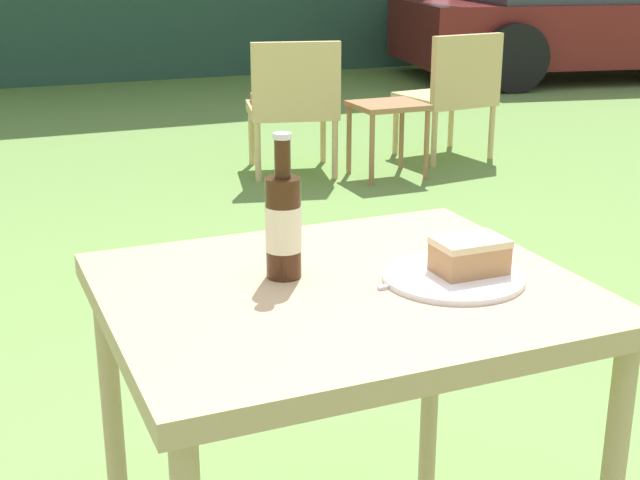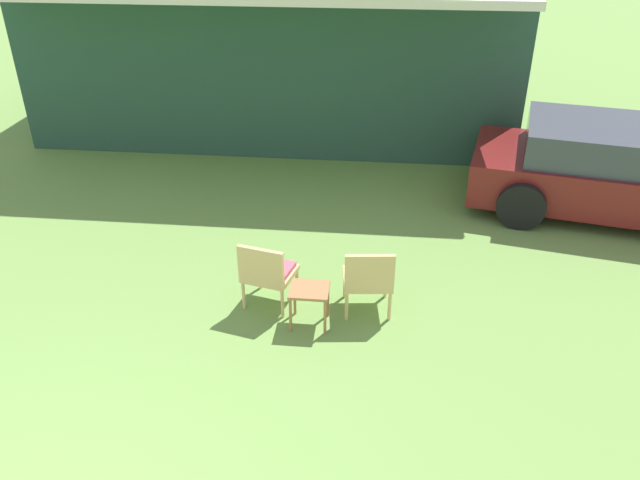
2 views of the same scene
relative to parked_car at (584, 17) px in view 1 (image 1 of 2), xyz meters
The scene contains 8 objects.
parked_car is the anchor object (origin of this frame).
wicker_chair_cushioned 5.15m from the parked_car, 147.05° to the right, with size 0.61×0.58×0.80m.
wicker_chair_plain 4.31m from the parked_car, 139.01° to the right, with size 0.56×0.53×0.80m.
garden_side_table 4.93m from the parked_car, 141.20° to the right, with size 0.40×0.36×0.44m.
patio_table 8.51m from the parked_car, 131.32° to the right, with size 0.80×0.68×0.75m.
cake_on_plate 8.42m from the parked_car, 130.05° to the right, with size 0.25×0.25×0.07m.
cola_bottle_near 8.51m from the parked_car, 132.05° to the right, with size 0.06×0.06×0.25m.
fork 8.45m from the parked_car, 130.42° to the right, with size 0.20×0.03×0.01m.
Camera 1 is at (-0.59, -1.29, 1.30)m, focal length 50.00 mm.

